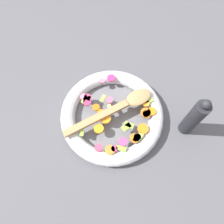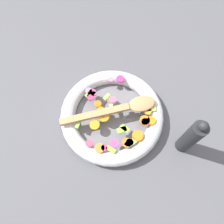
# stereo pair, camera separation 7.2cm
# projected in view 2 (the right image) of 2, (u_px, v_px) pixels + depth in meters

# --- Properties ---
(ground_plane) EXTENTS (4.00, 4.00, 0.00)m
(ground_plane) POSITION_uv_depth(u_px,v_px,m) (112.00, 118.00, 0.77)
(ground_plane) COLOR #4C4C51
(skillet) EXTENTS (0.35, 0.35, 0.05)m
(skillet) POSITION_uv_depth(u_px,v_px,m) (112.00, 115.00, 0.75)
(skillet) COLOR slate
(skillet) RESTS_ON ground_plane
(chopped_vegetables) EXTENTS (0.27, 0.28, 0.01)m
(chopped_vegetables) POSITION_uv_depth(u_px,v_px,m) (118.00, 118.00, 0.71)
(chopped_vegetables) COLOR orange
(chopped_vegetables) RESTS_ON skillet
(wooden_spoon) EXTENTS (0.32, 0.09, 0.01)m
(wooden_spoon) POSITION_uv_depth(u_px,v_px,m) (119.00, 109.00, 0.71)
(wooden_spoon) COLOR #A87F51
(wooden_spoon) RESTS_ON chopped_vegetables
(pepper_mill) EXTENTS (0.04, 0.04, 0.21)m
(pepper_mill) POSITION_uv_depth(u_px,v_px,m) (191.00, 137.00, 0.64)
(pepper_mill) COLOR #232328
(pepper_mill) RESTS_ON ground_plane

